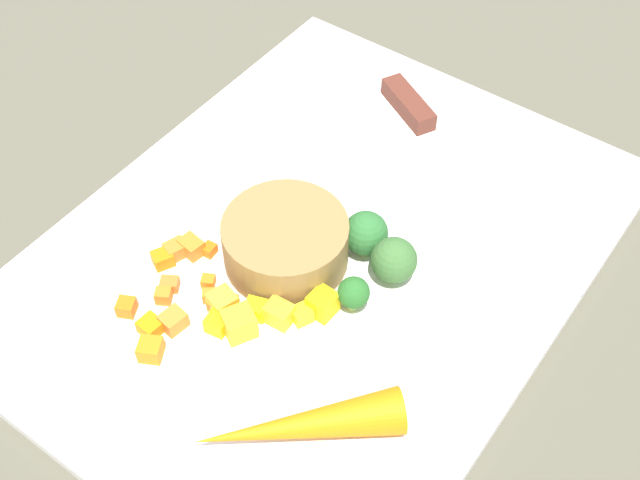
% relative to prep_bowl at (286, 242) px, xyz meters
% --- Properties ---
extents(ground_plane, '(4.00, 4.00, 0.00)m').
position_rel_prep_bowl_xyz_m(ground_plane, '(-0.03, 0.02, -0.03)').
color(ground_plane, '#545242').
extents(cutting_board, '(0.52, 0.40, 0.01)m').
position_rel_prep_bowl_xyz_m(cutting_board, '(-0.03, 0.02, -0.03)').
color(cutting_board, white).
rests_on(cutting_board, ground_plane).
extents(prep_bowl, '(0.10, 0.10, 0.04)m').
position_rel_prep_bowl_xyz_m(prep_bowl, '(0.00, 0.00, 0.00)').
color(prep_bowl, olive).
rests_on(prep_bowl, cutting_board).
extents(chef_knife, '(0.16, 0.27, 0.02)m').
position_rel_prep_bowl_xyz_m(chef_knife, '(-0.19, 0.03, -0.01)').
color(chef_knife, silver).
rests_on(chef_knife, cutting_board).
extents(whole_carrot, '(0.13, 0.13, 0.03)m').
position_rel_prep_bowl_xyz_m(whole_carrot, '(0.12, 0.11, -0.00)').
color(whole_carrot, orange).
rests_on(whole_carrot, cutting_board).
extents(carrot_dice_0, '(0.02, 0.02, 0.01)m').
position_rel_prep_bowl_xyz_m(carrot_dice_0, '(0.12, -0.07, -0.01)').
color(carrot_dice_0, orange).
rests_on(carrot_dice_0, cutting_board).
extents(carrot_dice_1, '(0.02, 0.02, 0.01)m').
position_rel_prep_bowl_xyz_m(carrot_dice_1, '(0.05, -0.08, -0.01)').
color(carrot_dice_1, orange).
rests_on(carrot_dice_1, cutting_board).
extents(carrot_dice_2, '(0.02, 0.02, 0.01)m').
position_rel_prep_bowl_xyz_m(carrot_dice_2, '(0.06, -0.08, -0.01)').
color(carrot_dice_2, orange).
rests_on(carrot_dice_2, cutting_board).
extents(carrot_dice_3, '(0.02, 0.02, 0.01)m').
position_rel_prep_bowl_xyz_m(carrot_dice_3, '(0.08, -0.06, -0.02)').
color(carrot_dice_3, orange).
rests_on(carrot_dice_3, cutting_board).
extents(carrot_dice_4, '(0.02, 0.02, 0.01)m').
position_rel_prep_bowl_xyz_m(carrot_dice_4, '(0.10, -0.03, -0.01)').
color(carrot_dice_4, orange).
rests_on(carrot_dice_4, cutting_board).
extents(carrot_dice_5, '(0.02, 0.02, 0.01)m').
position_rel_prep_bowl_xyz_m(carrot_dice_5, '(0.04, -0.07, -0.01)').
color(carrot_dice_5, orange).
rests_on(carrot_dice_5, cutting_board).
extents(carrot_dice_6, '(0.01, 0.01, 0.01)m').
position_rel_prep_bowl_xyz_m(carrot_dice_6, '(0.07, -0.02, -0.02)').
color(carrot_dice_6, orange).
rests_on(carrot_dice_6, cutting_board).
extents(carrot_dice_7, '(0.02, 0.02, 0.01)m').
position_rel_prep_bowl_xyz_m(carrot_dice_7, '(0.09, -0.05, -0.02)').
color(carrot_dice_7, orange).
rests_on(carrot_dice_7, cutting_board).
extents(carrot_dice_8, '(0.02, 0.02, 0.02)m').
position_rel_prep_bowl_xyz_m(carrot_dice_8, '(0.13, -0.03, -0.01)').
color(carrot_dice_8, orange).
rests_on(carrot_dice_8, cutting_board).
extents(carrot_dice_9, '(0.02, 0.02, 0.01)m').
position_rel_prep_bowl_xyz_m(carrot_dice_9, '(0.12, -0.04, -0.01)').
color(carrot_dice_9, orange).
rests_on(carrot_dice_9, cutting_board).
extents(carrot_dice_10, '(0.01, 0.01, 0.01)m').
position_rel_prep_bowl_xyz_m(carrot_dice_10, '(0.06, -0.03, -0.02)').
color(carrot_dice_10, orange).
rests_on(carrot_dice_10, cutting_board).
extents(carrot_dice_11, '(0.01, 0.01, 0.01)m').
position_rel_prep_bowl_xyz_m(carrot_dice_11, '(0.03, -0.06, -0.02)').
color(carrot_dice_11, orange).
rests_on(carrot_dice_11, cutting_board).
extents(carrot_dice_12, '(0.01, 0.01, 0.01)m').
position_rel_prep_bowl_xyz_m(carrot_dice_12, '(0.06, -0.01, -0.02)').
color(carrot_dice_12, orange).
rests_on(carrot_dice_12, cutting_board).
extents(carrot_dice_13, '(0.01, 0.01, 0.01)m').
position_rel_prep_bowl_xyz_m(carrot_dice_13, '(0.07, -0.01, -0.02)').
color(carrot_dice_13, orange).
rests_on(carrot_dice_13, cutting_board).
extents(pepper_dice_0, '(0.02, 0.02, 0.01)m').
position_rel_prep_bowl_xyz_m(pepper_dice_0, '(0.09, -0.00, -0.01)').
color(pepper_dice_0, yellow).
rests_on(pepper_dice_0, cutting_board).
extents(pepper_dice_1, '(0.02, 0.02, 0.02)m').
position_rel_prep_bowl_xyz_m(pepper_dice_1, '(0.07, -0.01, -0.01)').
color(pepper_dice_1, yellow).
rests_on(pepper_dice_1, cutting_board).
extents(pepper_dice_2, '(0.02, 0.02, 0.02)m').
position_rel_prep_bowl_xyz_m(pepper_dice_2, '(0.05, 0.03, -0.01)').
color(pepper_dice_2, yellow).
rests_on(pepper_dice_2, cutting_board).
extents(pepper_dice_3, '(0.02, 0.02, 0.01)m').
position_rel_prep_bowl_xyz_m(pepper_dice_3, '(0.06, 0.02, -0.01)').
color(pepper_dice_3, yellow).
rests_on(pepper_dice_3, cutting_board).
extents(pepper_dice_4, '(0.03, 0.03, 0.02)m').
position_rel_prep_bowl_xyz_m(pepper_dice_4, '(0.08, 0.02, -0.01)').
color(pepper_dice_4, yellow).
rests_on(pepper_dice_4, cutting_board).
extents(pepper_dice_5, '(0.02, 0.02, 0.02)m').
position_rel_prep_bowl_xyz_m(pepper_dice_5, '(0.03, 0.06, -0.01)').
color(pepper_dice_5, yellow).
rests_on(pepper_dice_5, cutting_board).
extents(pepper_dice_6, '(0.02, 0.02, 0.01)m').
position_rel_prep_bowl_xyz_m(pepper_dice_6, '(0.04, 0.05, -0.01)').
color(pepper_dice_6, yellow).
rests_on(pepper_dice_6, cutting_board).
extents(broccoli_floret_0, '(0.04, 0.04, 0.04)m').
position_rel_prep_bowl_xyz_m(broccoli_floret_0, '(-0.04, 0.08, 0.00)').
color(broccoli_floret_0, '#88C055').
rests_on(broccoli_floret_0, cutting_board).
extents(broccoli_floret_1, '(0.04, 0.04, 0.04)m').
position_rel_prep_bowl_xyz_m(broccoli_floret_1, '(-0.04, 0.05, 0.00)').
color(broccoli_floret_1, '#93BF67').
rests_on(broccoli_floret_1, cutting_board).
extents(broccoli_floret_2, '(0.03, 0.03, 0.03)m').
position_rel_prep_bowl_xyz_m(broccoli_floret_2, '(0.01, 0.07, -0.00)').
color(broccoli_floret_2, '#98BC65').
rests_on(broccoli_floret_2, cutting_board).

